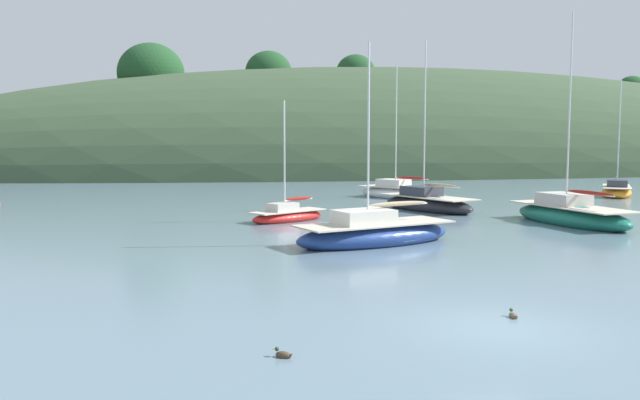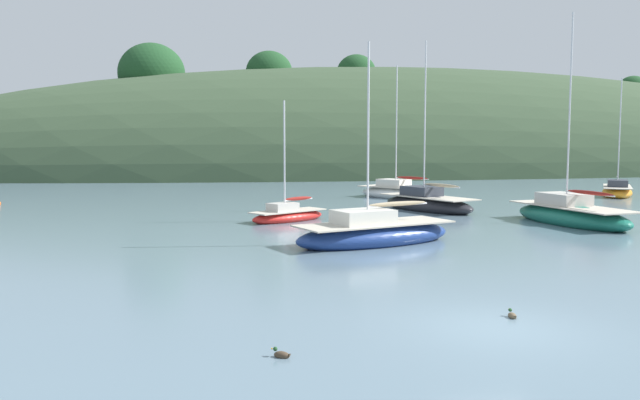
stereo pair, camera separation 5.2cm
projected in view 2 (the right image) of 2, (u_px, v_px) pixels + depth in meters
name	position (u px, v px, depth m)	size (l,w,h in m)	color
ground_plane	(497.00, 328.00, 14.97)	(400.00, 400.00, 0.00)	slate
far_shoreline_hill	(419.00, 172.00, 89.74)	(150.00, 36.00, 31.08)	#384C33
sailboat_grey_yawl	(427.00, 203.00, 40.47)	(5.02, 7.80, 10.81)	#232328
sailboat_yellow_far	(399.00, 192.00, 49.12)	(5.98, 7.24, 10.27)	white
sailboat_teal_outer	(571.00, 215.00, 33.76)	(3.68, 8.24, 11.23)	#196B56
sailboat_cream_ketch	(374.00, 234.00, 27.17)	(7.85, 4.67, 8.64)	navy
sailboat_white_near	(617.00, 191.00, 51.01)	(5.51, 6.52, 9.45)	orange
sailboat_orange_cutter	(288.00, 215.00, 35.01)	(4.88, 3.80, 6.66)	red
duck_lead	(512.00, 315.00, 15.83)	(0.22, 0.43, 0.24)	brown
duck_straggler	(281.00, 355.00, 12.92)	(0.39, 0.34, 0.24)	#473828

